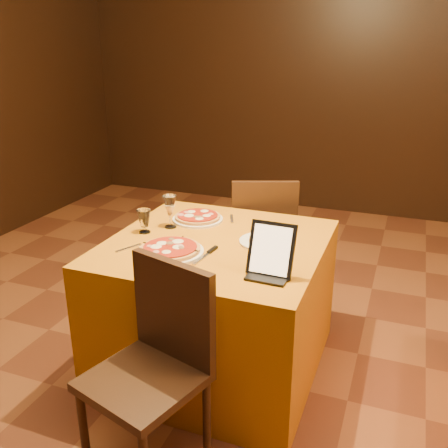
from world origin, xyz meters
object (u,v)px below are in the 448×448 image
(main_table, at_px, (217,305))
(tablet, at_px, (271,249))
(pizza_near, at_px, (170,250))
(chair_main_near, at_px, (143,380))
(water_glass, at_px, (144,221))
(pizza_far, at_px, (198,218))
(wine_glass, at_px, (170,211))
(chair_main_far, at_px, (261,238))

(main_table, bearing_deg, tablet, -36.24)
(pizza_near, bearing_deg, tablet, -5.28)
(chair_main_near, relative_size, water_glass, 7.00)
(pizza_near, distance_m, water_glass, 0.33)
(pizza_far, xyz_separation_m, wine_glass, (-0.10, -0.16, 0.08))
(chair_main_far, distance_m, water_glass, 1.02)
(pizza_far, bearing_deg, chair_main_far, 69.13)
(chair_main_near, height_order, water_glass, chair_main_near)
(main_table, relative_size, wine_glass, 5.79)
(wine_glass, xyz_separation_m, water_glass, (-0.10, -0.12, -0.03))
(wine_glass, height_order, tablet, tablet)
(main_table, xyz_separation_m, tablet, (0.37, -0.27, 0.49))
(pizza_far, bearing_deg, main_table, -49.58)
(water_glass, height_order, tablet, tablet)
(main_table, relative_size, chair_main_far, 1.21)
(chair_main_near, height_order, pizza_near, chair_main_near)
(main_table, height_order, pizza_near, pizza_near)
(water_glass, bearing_deg, chair_main_far, 64.30)
(chair_main_far, height_order, pizza_near, chair_main_far)
(pizza_far, xyz_separation_m, water_glass, (-0.19, -0.28, 0.05))
(chair_main_near, xyz_separation_m, pizza_near, (-0.16, 0.58, 0.31))
(water_glass, bearing_deg, tablet, -17.73)
(water_glass, relative_size, tablet, 0.53)
(chair_main_far, relative_size, tablet, 3.73)
(wine_glass, relative_size, water_glass, 1.46)
(main_table, distance_m, pizza_near, 0.48)
(main_table, relative_size, pizza_far, 3.75)
(main_table, relative_size, pizza_near, 3.32)
(chair_main_far, bearing_deg, wine_glass, 45.69)
(pizza_far, height_order, wine_glass, wine_glass)
(wine_glass, bearing_deg, pizza_near, -63.57)
(main_table, bearing_deg, pizza_far, 130.42)
(wine_glass, distance_m, water_glass, 0.16)
(pizza_near, relative_size, water_glass, 2.55)
(main_table, height_order, chair_main_near, chair_main_near)
(main_table, height_order, chair_main_far, chair_main_far)
(water_glass, distance_m, tablet, 0.82)
(chair_main_near, bearing_deg, pizza_far, 118.67)
(chair_main_near, height_order, tablet, tablet)
(pizza_near, relative_size, pizza_far, 1.13)
(water_glass, bearing_deg, pizza_near, -38.14)
(pizza_near, distance_m, wine_glass, 0.37)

